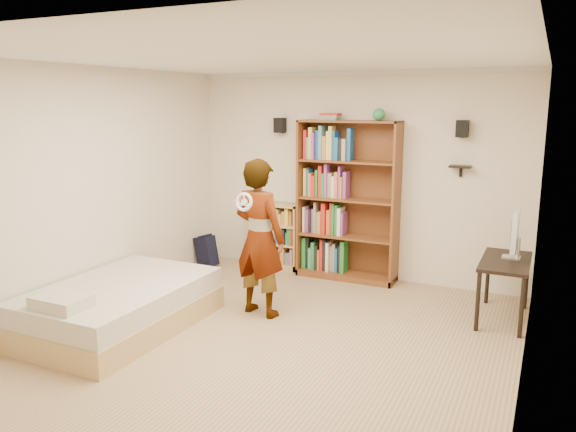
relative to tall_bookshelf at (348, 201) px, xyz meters
The scene contains 14 objects.
ground 2.53m from the tall_bookshelf, 89.37° to the right, with size 4.50×5.00×0.01m, color tan.
room_shell 2.42m from the tall_bookshelf, 89.37° to the right, with size 4.52×5.02×2.71m.
crown_molding 2.83m from the tall_bookshelf, 89.37° to the right, with size 4.50×5.00×0.06m.
speaker_left 1.41m from the tall_bookshelf, behind, with size 0.14×0.12×0.20m, color black.
speaker_right 1.68m from the tall_bookshelf, ahead, with size 0.14×0.12×0.20m, color black.
wall_shelf 1.47m from the tall_bookshelf, ahead, with size 0.25×0.16×0.03m, color black.
tall_bookshelf is the anchor object (origin of this frame).
low_bookshelf 1.23m from the tall_bookshelf, behind, with size 0.73×0.27×0.92m, color #D9B975, non-canonical shape.
computer_desk 2.23m from the tall_bookshelf, 18.01° to the right, with size 0.49×0.97×0.66m, color black, non-canonical shape.
imac 2.13m from the tall_bookshelf, 15.13° to the right, with size 0.10×0.51×0.51m, color silver, non-canonical shape.
daybed 3.12m from the tall_bookshelf, 120.98° to the right, with size 1.29×1.98×0.59m, color beige, non-canonical shape.
person 1.69m from the tall_bookshelf, 104.86° to the right, with size 0.63×0.41×1.73m, color black.
wii_wheel 2.02m from the tall_bookshelf, 102.48° to the right, with size 0.20×0.20×0.03m, color silver.
navy_bag 2.19m from the tall_bookshelf, behind, with size 0.33×0.21×0.45m, color black, non-canonical shape.
Camera 1 is at (2.35, -4.53, 2.31)m, focal length 35.00 mm.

